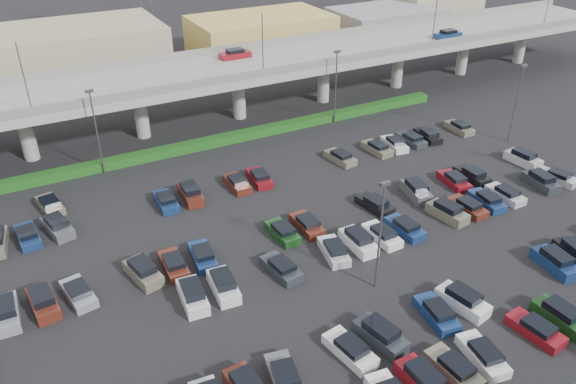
{
  "coord_description": "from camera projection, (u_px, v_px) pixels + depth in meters",
  "views": [
    {
      "loc": [
        -24.38,
        -37.71,
        31.32
      ],
      "look_at": [
        -0.59,
        6.8,
        2.0
      ],
      "focal_mm": 35.0,
      "sensor_mm": 36.0,
      "label": 1
    }
  ],
  "objects": [
    {
      "name": "hedge",
      "position": [
        226.0,
        139.0,
        73.22
      ],
      "size": [
        66.0,
        1.6,
        1.1
      ],
      "primitive_type": "cube",
      "color": "#184213",
      "rests_on": "ground"
    },
    {
      "name": "ground",
      "position": [
        326.0,
        239.0,
        54.43
      ],
      "size": [
        280.0,
        280.0,
        0.0
      ],
      "primitive_type": "plane",
      "color": "black"
    },
    {
      "name": "overpass",
      "position": [
        202.0,
        76.0,
        75.25
      ],
      "size": [
        150.0,
        13.0,
        15.8
      ],
      "color": "gray",
      "rests_on": "ground"
    },
    {
      "name": "distant_buildings",
      "position": [
        210.0,
        37.0,
        104.73
      ],
      "size": [
        138.0,
        24.0,
        9.0
      ],
      "color": "gray",
      "rests_on": "ground"
    },
    {
      "name": "parked_cars",
      "position": [
        339.0,
        264.0,
        49.97
      ],
      "size": [
        63.11,
        41.67,
        1.67
      ],
      "color": "#6B6553",
      "rests_on": "ground"
    },
    {
      "name": "light_poles",
      "position": [
        279.0,
        184.0,
        51.14
      ],
      "size": [
        66.9,
        48.38,
        10.3
      ],
      "color": "#45464A",
      "rests_on": "ground"
    }
  ]
}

